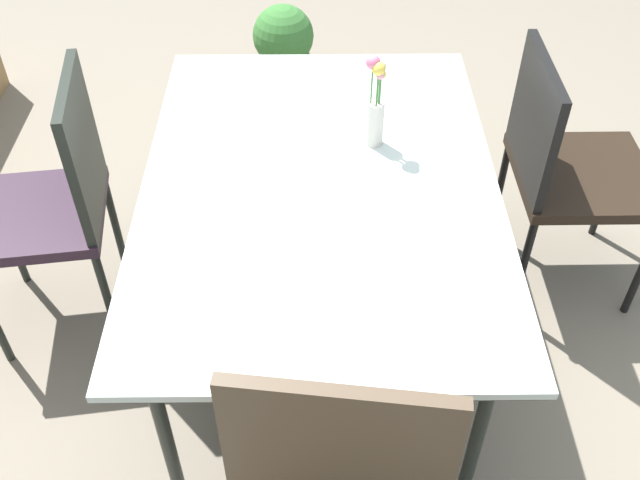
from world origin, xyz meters
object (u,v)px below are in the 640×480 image
object	(u,v)px
chair_near_right	(565,162)
flower_vase	(376,102)
chair_far_side	(57,196)
dining_table	(320,194)
potted_plant	(284,51)

from	to	relation	value
chair_near_right	flower_vase	size ratio (longest dim) A/B	3.01
flower_vase	chair_far_side	bearing A→B (deg)	92.77
dining_table	chair_far_side	xyz separation A→B (m)	(0.14, 0.84, -0.13)
dining_table	potted_plant	xyz separation A→B (m)	(1.60, 0.17, -0.43)
dining_table	flower_vase	xyz separation A→B (m)	(0.19, -0.17, 0.19)
dining_table	chair_near_right	xyz separation A→B (m)	(0.33, -0.84, -0.14)
dining_table	chair_far_side	world-z (taller)	chair_far_side
dining_table	chair_near_right	bearing A→B (deg)	-68.59
chair_far_side	flower_vase	size ratio (longest dim) A/B	3.15
chair_near_right	flower_vase	xyz separation A→B (m)	(-0.14, 0.67, 0.34)
chair_near_right	flower_vase	distance (m)	0.76
chair_near_right	potted_plant	distance (m)	1.65
chair_far_side	potted_plant	world-z (taller)	chair_far_side
chair_near_right	chair_far_side	distance (m)	1.69
potted_plant	chair_near_right	bearing A→B (deg)	-141.70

